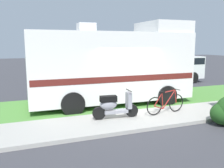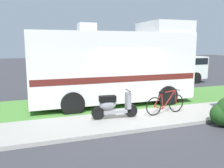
% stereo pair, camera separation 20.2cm
% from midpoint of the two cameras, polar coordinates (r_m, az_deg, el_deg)
% --- Properties ---
extents(ground_plane, '(80.00, 80.00, 0.00)m').
position_cam_midpoint_polar(ground_plane, '(9.62, 3.61, -6.53)').
color(ground_plane, '#38383D').
extents(sidewalk, '(24.00, 2.00, 0.12)m').
position_cam_midpoint_polar(sidewalk, '(8.58, 6.97, -8.17)').
color(sidewalk, '#9E9B93').
rests_on(sidewalk, ground).
extents(grass_strip, '(24.00, 3.40, 0.08)m').
position_cam_midpoint_polar(grass_strip, '(10.95, 0.35, -4.32)').
color(grass_strip, '#4C8438').
rests_on(grass_strip, ground).
extents(motorhome_rv, '(6.96, 2.68, 3.63)m').
position_cam_midpoint_polar(motorhome_rv, '(10.53, -0.45, 4.47)').
color(motorhome_rv, silver).
rests_on(motorhome_rv, ground).
extents(scooter, '(1.62, 0.50, 0.97)m').
position_cam_midpoint_polar(scooter, '(8.24, -0.24, -5.08)').
color(scooter, black).
rests_on(scooter, ground).
extents(bicycle, '(1.69, 0.52, 0.89)m').
position_cam_midpoint_polar(bicycle, '(9.04, 11.95, -4.50)').
color(bicycle, black).
rests_on(bicycle, ground).
extents(pickup_truck_near, '(5.16, 2.30, 1.79)m').
position_cam_midpoint_polar(pickup_truck_near, '(17.42, 13.81, 3.62)').
color(pickup_truck_near, silver).
rests_on(pickup_truck_near, ground).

